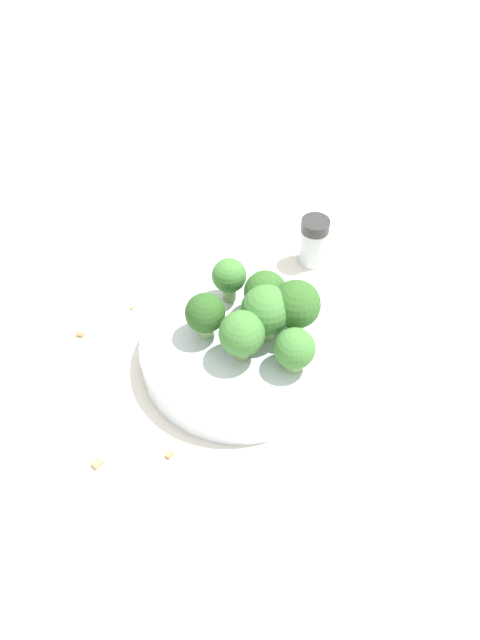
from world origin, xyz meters
name	(u,v)px	position (x,y,z in m)	size (l,w,h in m)	color
ground_plane	(240,360)	(0.00, 0.00, 0.00)	(3.00, 3.00, 0.00)	silver
bowl	(240,351)	(0.00, 0.00, 0.02)	(0.20, 0.20, 0.03)	silver
broccoli_floret_0	(296,305)	(-0.05, -0.01, 0.07)	(0.05, 0.05, 0.06)	#8EB770
broccoli_floret_1	(205,314)	(0.03, -0.01, 0.06)	(0.04, 0.04, 0.05)	#8EB770
broccoli_floret_2	(239,334)	(0.00, 0.02, 0.06)	(0.04, 0.04, 0.06)	#84AD66
broccoli_floret_3	(266,311)	(-0.03, -0.01, 0.06)	(0.05, 0.05, 0.06)	#8EB770
broccoli_floret_4	(294,350)	(-0.05, 0.03, 0.06)	(0.04, 0.04, 0.05)	#8EB770
broccoli_floret_5	(229,277)	(0.01, -0.06, 0.06)	(0.04, 0.04, 0.05)	#7A9E5B
broccoli_floret_6	(265,293)	(-0.03, -0.03, 0.06)	(0.04, 0.04, 0.05)	#8EB770
pepper_shaker	(314,241)	(-0.10, -0.14, 0.03)	(0.03, 0.03, 0.06)	#B2B7BC
almond_crumb_0	(97,462)	(0.13, 0.11, 0.00)	(0.01, 0.01, 0.01)	tan
almond_crumb_1	(132,307)	(0.11, -0.08, 0.00)	(0.01, 0.00, 0.01)	#AD7F4C
almond_crumb_2	(169,453)	(0.07, 0.10, 0.00)	(0.01, 0.01, 0.01)	#AD7F4C
almond_crumb_3	(80,334)	(0.16, -0.05, 0.00)	(0.01, 0.00, 0.01)	olive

